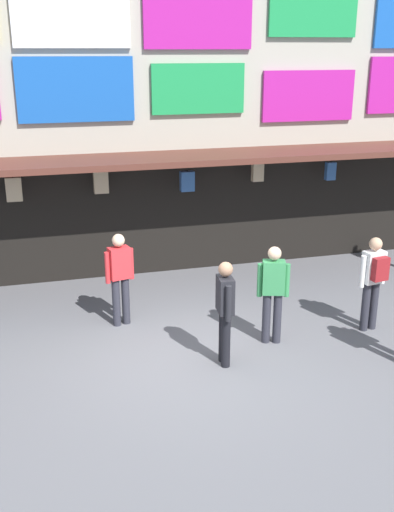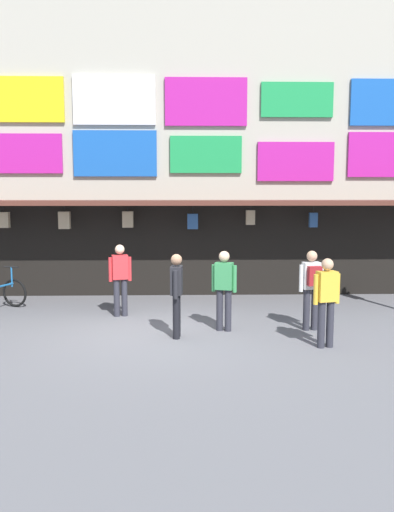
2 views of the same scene
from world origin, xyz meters
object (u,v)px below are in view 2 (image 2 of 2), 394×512
(pedestrian_in_red, at_px, (120,276))
(pedestrian_in_black, at_px, (326,298))
(pedestrian_in_purple, at_px, (224,286))
(pedestrian_in_green, at_px, (312,284))
(bicycle_parked, at_px, (0,296))
(pedestrian_in_white, at_px, (177,291))

(pedestrian_in_red, distance_m, pedestrian_in_black, 4.86)
(pedestrian_in_black, bearing_deg, pedestrian_in_purple, 145.77)
(pedestrian_in_green, height_order, pedestrian_in_black, same)
(pedestrian_in_red, relative_size, pedestrian_in_purple, 1.00)
(pedestrian_in_purple, bearing_deg, bicycle_parked, 160.22)
(bicycle_parked, bearing_deg, pedestrian_in_black, -23.81)
(bicycle_parked, bearing_deg, pedestrian_in_red, -10.47)
(pedestrian_in_white, height_order, pedestrian_in_purple, same)
(pedestrian_in_red, bearing_deg, pedestrian_in_white, -54.19)
(bicycle_parked, distance_m, pedestrian_in_black, 7.78)
(pedestrian_in_green, relative_size, pedestrian_in_black, 1.00)
(bicycle_parked, height_order, pedestrian_in_white, pedestrian_in_white)
(pedestrian_in_black, distance_m, pedestrian_in_purple, 2.18)
(pedestrian_in_black, distance_m, pedestrian_in_white, 2.88)
(bicycle_parked, distance_m, pedestrian_in_red, 3.09)
(pedestrian_in_red, height_order, pedestrian_in_white, same)
(bicycle_parked, bearing_deg, pedestrian_in_white, -29.02)
(pedestrian_in_white, bearing_deg, bicycle_parked, 150.98)
(bicycle_parked, relative_size, pedestrian_in_purple, 0.80)
(bicycle_parked, xyz_separation_m, pedestrian_in_red, (2.99, -0.55, 0.55))
(pedestrian_in_red, bearing_deg, bicycle_parked, 169.53)
(bicycle_parked, xyz_separation_m, pedestrian_in_white, (4.31, -2.39, 0.55))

